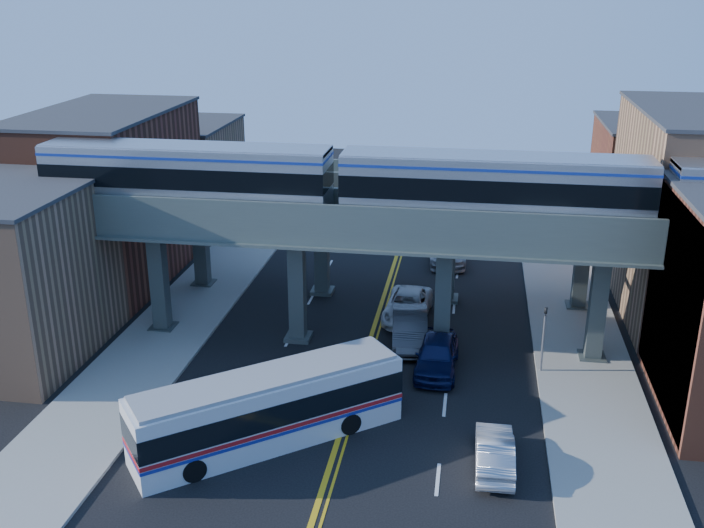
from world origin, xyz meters
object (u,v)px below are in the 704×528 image
at_px(stop_sign, 361,356).
at_px(transit_train, 494,186).
at_px(transit_bus, 269,409).
at_px(car_lane_c, 408,306).
at_px(car_lane_b, 410,328).
at_px(car_lane_d, 447,249).
at_px(car_parked_curb, 495,452).
at_px(traffic_signal, 544,332).
at_px(car_lane_a, 437,355).

bearing_deg(stop_sign, transit_train, 39.75).
distance_m(transit_train, transit_bus, 15.86).
bearing_deg(car_lane_c, car_lane_b, -80.40).
height_order(transit_train, transit_bus, transit_train).
xyz_separation_m(transit_train, car_lane_d, (-2.66, 14.40, -8.40)).
height_order(car_lane_d, car_parked_curb, car_lane_d).
bearing_deg(stop_sign, car_parked_curb, -41.68).
bearing_deg(car_lane_d, transit_train, -84.03).
height_order(transit_bus, car_parked_curb, transit_bus).
xyz_separation_m(stop_sign, traffic_signal, (8.90, 3.00, 0.54)).
height_order(stop_sign, car_lane_c, stop_sign).
bearing_deg(car_lane_a, transit_bus, -129.97).
bearing_deg(car_parked_curb, car_lane_b, -68.82).
xyz_separation_m(traffic_signal, car_lane_d, (-5.55, 16.40, -1.41)).
bearing_deg(car_lane_b, traffic_signal, -25.29).
bearing_deg(car_lane_a, transit_train, 47.42).
bearing_deg(car_parked_curb, car_lane_d, -83.80).
bearing_deg(car_lane_d, car_lane_c, -104.46).
relative_size(transit_bus, car_lane_c, 2.00).
xyz_separation_m(traffic_signal, car_lane_b, (-6.98, 2.46, -1.39)).
height_order(stop_sign, car_parked_curb, stop_sign).
relative_size(car_lane_a, car_lane_d, 0.85).
height_order(transit_train, car_lane_a, transit_train).
relative_size(transit_bus, car_lane_b, 2.02).
relative_size(transit_train, car_lane_d, 7.79).
height_order(transit_train, car_lane_b, transit_train).
height_order(transit_train, stop_sign, transit_train).
distance_m(transit_train, car_lane_a, 9.10).
distance_m(car_lane_a, car_lane_c, 6.71).
xyz_separation_m(car_lane_a, car_lane_c, (-2.09, 6.38, -0.12)).
height_order(car_lane_a, car_parked_curb, car_lane_a).
distance_m(transit_train, car_lane_d, 16.88).
bearing_deg(traffic_signal, car_lane_c, 141.64).
distance_m(transit_train, car_lane_b, 9.34).
relative_size(stop_sign, transit_bus, 0.24).
distance_m(stop_sign, transit_bus, 6.23).
bearing_deg(stop_sign, car_lane_d, 80.20).
bearing_deg(traffic_signal, transit_train, 145.30).
relative_size(stop_sign, car_lane_c, 0.47).
xyz_separation_m(stop_sign, car_lane_a, (3.59, 2.48, -0.87)).
height_order(traffic_signal, transit_bus, traffic_signal).
relative_size(stop_sign, car_lane_d, 0.43).
height_order(car_lane_a, car_lane_c, car_lane_a).
distance_m(car_lane_b, car_lane_d, 14.01).
distance_m(stop_sign, car_lane_a, 4.45).
xyz_separation_m(car_lane_c, car_lane_d, (1.85, 10.54, 0.12)).
relative_size(traffic_signal, car_lane_a, 0.79).
relative_size(car_lane_b, car_lane_d, 0.90).
distance_m(car_lane_c, car_lane_d, 10.70).
bearing_deg(stop_sign, traffic_signal, 18.63).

